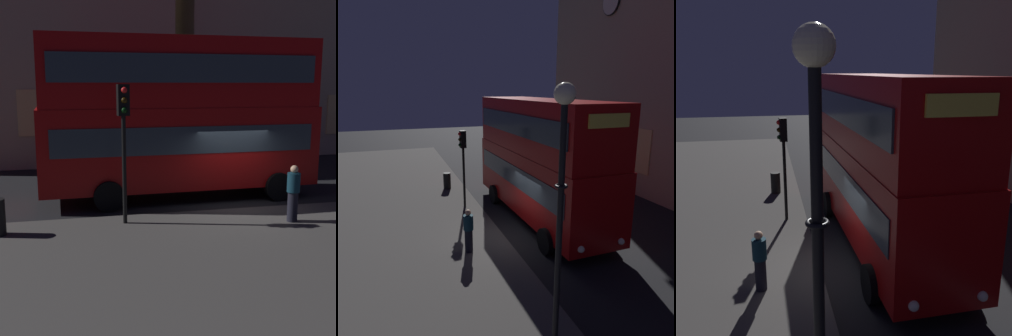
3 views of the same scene
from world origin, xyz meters
The scene contains 8 objects.
ground_plane centered at (0.00, 0.00, 0.00)m, with size 80.00×80.00×0.00m, color black.
sidewalk_slab centered at (0.00, -5.42, 0.06)m, with size 44.00×9.90×0.12m, color #423F3D.
building_with_clock centered at (-6.54, 12.54, 8.50)m, with size 13.00×8.06×17.01m.
double_decker_bus centered at (-1.56, 1.78, 3.09)m, with size 9.85×3.00×5.57m.
traffic_light_near_kerb centered at (-3.90, -1.26, 2.94)m, with size 0.34×0.38×3.91m.
street_lamp centered at (5.95, -1.28, 4.26)m, with size 0.45×0.45×6.03m.
pedestrian centered at (0.84, -2.15, 0.96)m, with size 0.37×0.37×1.65m.
litter_bin centered at (-7.31, -1.56, 0.61)m, with size 0.44×0.44×0.97m, color black.
Camera 2 is at (11.75, -4.58, 6.03)m, focal length 34.93 mm.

